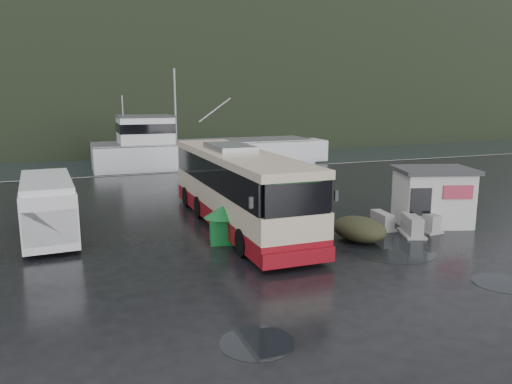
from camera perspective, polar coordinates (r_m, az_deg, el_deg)
name	(u,v)px	position (r m, az deg, el deg)	size (l,w,h in m)	color
ground	(243,241)	(21.72, -1.49, -5.62)	(160.00, 160.00, 0.00)	black
harbor_water	(96,120)	(129.97, -17.87, 7.86)	(300.00, 180.00, 0.02)	black
quay_edge	(161,173)	(40.71, -10.83, 2.09)	(160.00, 0.60, 1.50)	#999993
headland	(100,106)	(270.24, -17.39, 9.32)	(780.00, 540.00, 570.00)	black
coach_bus	(238,226)	(24.22, -2.09, -3.86)	(3.36, 13.64, 3.86)	beige
white_van	(50,238)	(24.04, -22.43, -4.83)	(2.22, 6.46, 2.70)	silver
waste_bin_left	(223,242)	(21.60, -3.80, -5.75)	(1.14, 1.14, 1.60)	#14732D
waste_bin_right	(281,240)	(21.91, 2.85, -5.48)	(0.93, 0.93, 1.30)	#14732D
dome_tent	(359,241)	(22.24, 11.65, -5.46)	(1.90, 2.66, 1.04)	#31311D
ticket_kiosk	(431,224)	(25.88, 19.35, -3.51)	(3.56, 2.70, 2.79)	silver
jersey_barrier_a	(423,230)	(24.66, 18.59, -4.17)	(0.85, 1.70, 0.85)	#999993
jersey_barrier_b	(411,235)	(23.73, 17.33, -4.69)	(0.88, 1.77, 0.88)	#999993
jersey_barrier_c	(382,228)	(24.43, 14.17, -4.06)	(0.78, 1.57, 0.78)	#999993
fishing_trawler	(206,160)	(48.57, -5.72, 3.68)	(24.75, 5.44, 9.90)	silver
puddles	(369,245)	(21.72, 12.74, -5.89)	(11.55, 14.17, 0.01)	black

